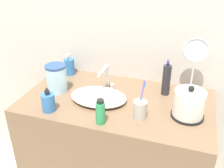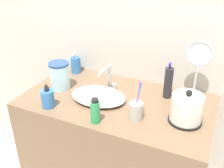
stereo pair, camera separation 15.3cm
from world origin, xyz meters
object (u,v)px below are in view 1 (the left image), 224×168
object	(u,v)px
toothbrush_cup	(140,109)
shampoo_bottle	(100,112)
mouthwash_bottle	(48,102)
vanity_mirror	(194,62)
electric_kettle	(189,105)
water_pitcher	(57,78)
lotion_bottle	(69,66)
hand_cream_bottle	(166,80)
faucet	(106,77)

from	to	relation	value
toothbrush_cup	shampoo_bottle	size ratio (longest dim) A/B	1.58
mouthwash_bottle	vanity_mirror	xyz separation A→B (m)	(0.73, 0.44, 0.16)
electric_kettle	water_pitcher	world-z (taller)	electric_kettle
shampoo_bottle	lotion_bottle	bearing A→B (deg)	130.84
electric_kettle	lotion_bottle	world-z (taller)	electric_kettle
hand_cream_bottle	shampoo_bottle	bearing A→B (deg)	-123.60
shampoo_bottle	vanity_mirror	world-z (taller)	vanity_mirror
faucet	toothbrush_cup	world-z (taller)	toothbrush_cup
toothbrush_cup	vanity_mirror	size ratio (longest dim) A/B	0.61
lotion_bottle	toothbrush_cup	bearing A→B (deg)	-31.69
electric_kettle	shampoo_bottle	bearing A→B (deg)	-154.55
electric_kettle	mouthwash_bottle	distance (m)	0.76
mouthwash_bottle	vanity_mirror	world-z (taller)	vanity_mirror
electric_kettle	lotion_bottle	size ratio (longest dim) A/B	1.22
faucet	water_pitcher	world-z (taller)	water_pitcher
mouthwash_bottle	shampoo_bottle	bearing A→B (deg)	-3.66
electric_kettle	hand_cream_bottle	bearing A→B (deg)	125.55
toothbrush_cup	mouthwash_bottle	size ratio (longest dim) A/B	1.50
faucet	electric_kettle	xyz separation A→B (m)	(0.51, -0.14, -0.02)
toothbrush_cup	hand_cream_bottle	xyz separation A→B (m)	(0.09, 0.30, 0.05)
mouthwash_bottle	hand_cream_bottle	size ratio (longest dim) A/B	0.64
electric_kettle	mouthwash_bottle	world-z (taller)	electric_kettle
shampoo_bottle	vanity_mirror	xyz separation A→B (m)	(0.42, 0.46, 0.15)
faucet	shampoo_bottle	size ratio (longest dim) A/B	1.19
faucet	hand_cream_bottle	size ratio (longest dim) A/B	0.73
vanity_mirror	water_pitcher	distance (m)	0.83
toothbrush_cup	faucet	bearing A→B (deg)	139.92
electric_kettle	lotion_bottle	distance (m)	0.88
toothbrush_cup	lotion_bottle	size ratio (longest dim) A/B	1.43
faucet	hand_cream_bottle	distance (m)	0.37
faucet	electric_kettle	world-z (taller)	electric_kettle
mouthwash_bottle	vanity_mirror	bearing A→B (deg)	30.87
faucet	mouthwash_bottle	size ratio (longest dim) A/B	1.13
faucet	toothbrush_cup	bearing A→B (deg)	-40.08
water_pitcher	vanity_mirror	bearing A→B (deg)	15.71
vanity_mirror	shampoo_bottle	bearing A→B (deg)	-132.35
electric_kettle	mouthwash_bottle	size ratio (longest dim) A/B	1.28
water_pitcher	faucet	bearing A→B (deg)	19.72
lotion_bottle	shampoo_bottle	xyz separation A→B (m)	(0.42, -0.48, 0.00)
faucet	lotion_bottle	world-z (taller)	faucet
lotion_bottle	water_pitcher	size ratio (longest dim) A/B	0.87
electric_kettle	vanity_mirror	distance (m)	0.29
mouthwash_bottle	water_pitcher	world-z (taller)	water_pitcher
faucet	vanity_mirror	xyz separation A→B (m)	(0.50, 0.12, 0.12)
lotion_bottle	mouthwash_bottle	xyz separation A→B (m)	(0.10, -0.46, -0.01)
hand_cream_bottle	faucet	bearing A→B (deg)	-168.75
shampoo_bottle	water_pitcher	size ratio (longest dim) A/B	0.79
faucet	water_pitcher	xyz separation A→B (m)	(-0.29, -0.10, -0.01)
faucet	vanity_mirror	bearing A→B (deg)	13.31
toothbrush_cup	mouthwash_bottle	xyz separation A→B (m)	(-0.49, -0.09, 0.00)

